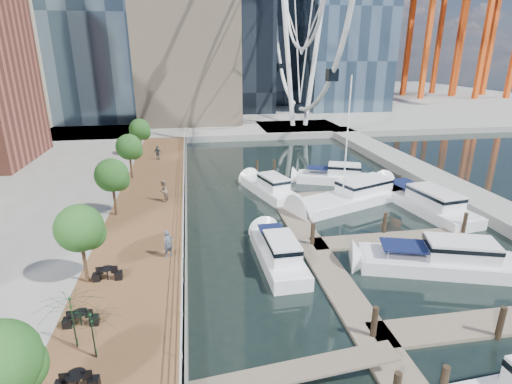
% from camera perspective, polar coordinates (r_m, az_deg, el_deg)
% --- Properties ---
extents(ground, '(520.00, 520.00, 0.00)m').
position_cam_1_polar(ground, '(22.03, 6.57, -17.65)').
color(ground, black).
rests_on(ground, ground).
extents(boardwalk, '(6.00, 60.00, 1.00)m').
position_cam_1_polar(boardwalk, '(34.50, -15.04, -3.05)').
color(boardwalk, brown).
rests_on(boardwalk, ground).
extents(seawall, '(0.25, 60.00, 1.00)m').
position_cam_1_polar(seawall, '(34.30, -10.05, -2.79)').
color(seawall, '#595954').
rests_on(seawall, ground).
extents(land_far, '(200.00, 114.00, 1.00)m').
position_cam_1_polar(land_far, '(119.66, -7.07, 12.96)').
color(land_far, gray).
rests_on(land_far, ground).
extents(breakwater, '(4.00, 60.00, 1.00)m').
position_cam_1_polar(breakwater, '(46.45, 23.95, 1.66)').
color(breakwater, gray).
rests_on(breakwater, ground).
extents(pier, '(14.00, 12.00, 1.00)m').
position_cam_1_polar(pier, '(72.62, 6.14, 9.03)').
color(pier, gray).
rests_on(pier, ground).
extents(railing, '(0.10, 60.00, 1.05)m').
position_cam_1_polar(railing, '(33.94, -10.32, -1.20)').
color(railing, white).
rests_on(railing, boardwalk).
extents(floating_docks, '(16.00, 34.00, 2.60)m').
position_cam_1_polar(floating_docks, '(32.50, 15.43, -4.51)').
color(floating_docks, '#6D6051').
rests_on(floating_docks, ground).
extents(port_cranes, '(40.00, 52.00, 38.00)m').
position_cam_1_polar(port_cranes, '(134.27, 25.13, 20.42)').
color(port_cranes, '#D84C14').
rests_on(port_cranes, ground).
extents(street_trees, '(2.60, 42.60, 4.60)m').
position_cam_1_polar(street_trees, '(32.71, -19.93, 2.26)').
color(street_trees, '#3F2B1C').
rests_on(street_trees, ground).
extents(cafe_tables, '(2.50, 13.70, 0.74)m').
position_cam_1_polar(cafe_tables, '(19.67, -23.97, -19.59)').
color(cafe_tables, black).
rests_on(cafe_tables, ground).
extents(yacht_foreground, '(11.20, 6.08, 2.15)m').
position_cam_1_polar(yacht_foreground, '(28.67, 24.50, -10.04)').
color(yacht_foreground, white).
rests_on(yacht_foreground, ground).
extents(pedestrian_near, '(0.79, 0.73, 1.81)m').
position_cam_1_polar(pedestrian_near, '(25.75, -12.43, -7.24)').
color(pedestrian_near, '#46505E').
rests_on(pedestrian_near, boardwalk).
extents(pedestrian_mid, '(0.96, 1.10, 1.93)m').
position_cam_1_polar(pedestrian_mid, '(35.27, -13.08, 0.15)').
color(pedestrian_mid, '#816A59').
rests_on(pedestrian_mid, boardwalk).
extents(pedestrian_far, '(1.08, 0.81, 1.71)m').
position_cam_1_polar(pedestrian_far, '(49.76, -13.86, 5.48)').
color(pedestrian_far, '#31383D').
rests_on(pedestrian_far, boardwalk).
extents(moored_yachts, '(18.73, 33.41, 11.50)m').
position_cam_1_polar(moored_yachts, '(36.61, 13.81, -2.48)').
color(moored_yachts, white).
rests_on(moored_yachts, ground).
extents(cafe_seating, '(3.90, 13.03, 2.60)m').
position_cam_1_polar(cafe_seating, '(17.17, -26.48, -22.88)').
color(cafe_seating, black).
rests_on(cafe_seating, ground).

